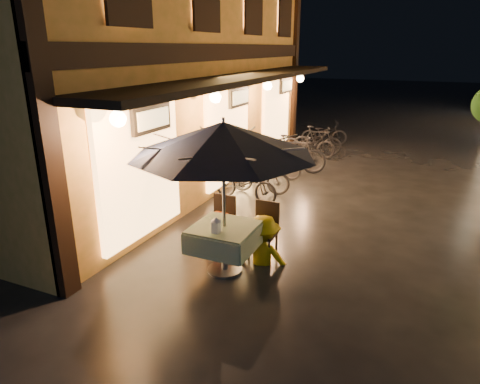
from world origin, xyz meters
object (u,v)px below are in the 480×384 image
at_px(cafe_table, 224,237).
at_px(person_orange, 218,212).
at_px(bicycle_0, 245,183).
at_px(patio_umbrella, 223,139).
at_px(table_lantern, 216,224).
at_px(person_yellow, 263,217).

bearing_deg(cafe_table, person_orange, 124.55).
relative_size(person_orange, bicycle_0, 0.88).
bearing_deg(patio_umbrella, bicycle_0, 107.80).
height_order(patio_umbrella, table_lantern, patio_umbrella).
height_order(person_orange, bicycle_0, person_orange).
distance_m(person_orange, person_yellow, 0.84).
bearing_deg(bicycle_0, patio_umbrella, -153.71).
height_order(table_lantern, bicycle_0, table_lantern).
relative_size(cafe_table, patio_umbrella, 0.36).
height_order(patio_umbrella, person_orange, patio_umbrella).
xyz_separation_m(patio_umbrella, person_yellow, (0.43, 0.56, -1.36)).
distance_m(patio_umbrella, bicycle_0, 3.75).
relative_size(cafe_table, person_yellow, 0.63).
bearing_deg(person_orange, table_lantern, 106.70).
bearing_deg(person_orange, bicycle_0, -85.07).
distance_m(table_lantern, bicycle_0, 3.63).
relative_size(patio_umbrella, person_orange, 1.89).
xyz_separation_m(table_lantern, bicycle_0, (-1.02, 3.45, -0.48)).
xyz_separation_m(table_lantern, person_orange, (-0.40, 0.86, -0.18)).
height_order(table_lantern, person_yellow, person_yellow).
relative_size(cafe_table, table_lantern, 3.96).
distance_m(table_lantern, person_orange, 0.97).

